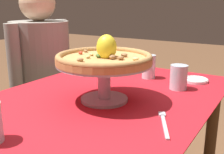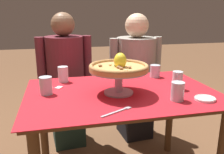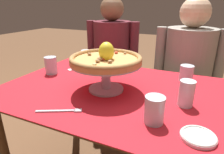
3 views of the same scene
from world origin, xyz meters
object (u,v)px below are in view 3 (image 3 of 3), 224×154
object	(u,v)px
water_glass_back_right	(186,74)
side_plate	(198,136)
water_glass_back_left	(86,59)
pizza	(106,59)
pizza_stand	(106,72)
sugar_packet	(72,70)
water_glass_side_left	(51,66)
water_glass_front_right	(154,112)
diner_left	(112,67)
dinner_fork	(62,111)
diner_right	(186,77)
water_glass_side_right	(186,95)

from	to	relation	value
water_glass_back_right	side_plate	size ratio (longest dim) A/B	0.80
side_plate	water_glass_back_left	bearing A→B (deg)	144.44
pizza	side_plate	bearing A→B (deg)	-26.26
pizza_stand	water_glass_back_left	bearing A→B (deg)	134.30
pizza_stand	sugar_packet	distance (m)	0.44
water_glass_back_right	side_plate	distance (m)	0.56
water_glass_side_left	sugar_packet	distance (m)	0.15
pizza_stand	pizza	xyz separation A→B (m)	(0.00, -0.00, 0.07)
pizza_stand	water_glass_back_left	size ratio (longest dim) A/B	3.18
water_glass_front_right	diner_left	bearing A→B (deg)	122.84
water_glass_back_right	dinner_fork	bearing A→B (deg)	-127.34
water_glass_back_left	side_plate	distance (m)	0.99
diner_right	water_glass_back_left	bearing A→B (deg)	-150.31
water_glass_back_left	side_plate	bearing A→B (deg)	-35.56
water_glass_side_right	side_plate	bearing A→B (deg)	-74.34
water_glass_side_left	dinner_fork	xyz separation A→B (m)	(0.38, -0.37, -0.05)
water_glass_back_right	water_glass_back_left	bearing A→B (deg)	177.85
pizza	side_plate	world-z (taller)	pizza
water_glass_side_right	water_glass_back_right	xyz separation A→B (m)	(-0.03, 0.32, -0.01)
water_glass_side_left	water_glass_back_right	bearing A→B (deg)	15.45
water_glass_back_right	diner_right	world-z (taller)	diner_right
water_glass_back_left	water_glass_front_right	world-z (taller)	water_glass_back_left
pizza	sugar_packet	distance (m)	0.46
water_glass_side_right	diner_right	xyz separation A→B (m)	(-0.04, 0.75, -0.18)
water_glass_back_left	water_glass_front_right	xyz separation A→B (m)	(0.64, -0.54, -0.00)
pizza	sugar_packet	bearing A→B (deg)	151.45
water_glass_front_right	side_plate	bearing A→B (deg)	-11.62
dinner_fork	diner_left	world-z (taller)	diner_left
pizza	water_glass_side_right	distance (m)	0.43
water_glass_back_left	water_glass_side_right	size ratio (longest dim) A/B	0.95
water_glass_front_right	diner_left	world-z (taller)	diner_left
water_glass_back_left	diner_left	xyz separation A→B (m)	(0.03, 0.41, -0.18)
water_glass_side_right	side_plate	distance (m)	0.24
water_glass_side_left	water_glass_front_right	bearing A→B (deg)	-20.65
water_glass_back_right	water_glass_front_right	bearing A→B (deg)	-98.36
water_glass_back_right	water_glass_side_right	bearing A→B (deg)	-85.53
water_glass_back_right	sugar_packet	bearing A→B (deg)	-171.38
water_glass_front_right	dinner_fork	xyz separation A→B (m)	(-0.38, -0.09, -0.04)
pizza	water_glass_back_right	bearing A→B (deg)	39.75
pizza	diner_left	distance (m)	0.87
water_glass_side_left	dinner_fork	distance (m)	0.53
water_glass_side_right	water_glass_front_right	size ratio (longest dim) A/B	1.10
side_plate	sugar_packet	xyz separation A→B (m)	(-0.85, 0.44, -0.01)
water_glass_back_left	dinner_fork	size ratio (longest dim) A/B	0.63
water_glass_back_right	dinner_fork	xyz separation A→B (m)	(-0.46, -0.60, -0.04)
pizza	diner_left	size ratio (longest dim) A/B	0.30
water_glass_front_right	water_glass_back_right	bearing A→B (deg)	81.64
water_glass_side_right	sugar_packet	size ratio (longest dim) A/B	2.45
water_glass_back_left	dinner_fork	bearing A→B (deg)	-67.66
water_glass_back_right	side_plate	bearing A→B (deg)	-80.79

